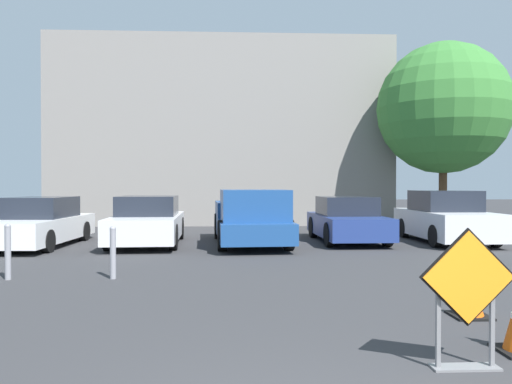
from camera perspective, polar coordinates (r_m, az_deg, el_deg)
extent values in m
plane|color=#333335|center=(12.68, -0.75, -7.17)|extent=(96.00, 96.00, 0.00)
cube|color=black|center=(5.17, 23.03, -8.92)|extent=(0.93, 0.03, 0.93)
cube|color=orange|center=(5.16, 23.10, -8.95)|extent=(0.88, 0.03, 0.88)
cube|color=slate|center=(5.43, 22.76, -17.99)|extent=(0.65, 0.20, 0.02)
cube|color=slate|center=(5.20, 20.09, -13.85)|extent=(0.04, 0.04, 0.89)
cube|color=slate|center=(5.42, 25.37, -13.27)|extent=(0.04, 0.04, 0.89)
cube|color=black|center=(7.40, 23.21, -12.85)|extent=(0.48, 0.48, 0.03)
cone|color=#EA590F|center=(7.34, 23.23, -10.64)|extent=(0.36, 0.36, 0.55)
cylinder|color=white|center=(7.32, 23.23, -9.71)|extent=(0.11, 0.11, 0.05)
cylinder|color=white|center=(7.34, 23.23, -10.73)|extent=(0.20, 0.20, 0.05)
cube|color=white|center=(15.66, -23.47, -3.90)|extent=(1.88, 4.67, 0.65)
cube|color=#1E232D|center=(15.72, -23.32, -1.60)|extent=(1.59, 2.17, 0.59)
cylinder|color=black|center=(14.05, -22.72, -5.21)|extent=(0.22, 0.61, 0.60)
cylinder|color=black|center=(16.73, -19.04, -4.24)|extent=(0.22, 0.61, 0.60)
cylinder|color=black|center=(17.29, -24.07, -4.10)|extent=(0.22, 0.61, 0.60)
cube|color=silver|center=(15.11, -12.28, -3.88)|extent=(2.06, 4.51, 0.67)
cube|color=#1E232D|center=(15.18, -12.23, -1.52)|extent=(1.74, 2.11, 0.57)
cylinder|color=black|center=(13.67, -9.40, -5.10)|extent=(0.23, 0.72, 0.71)
cylinder|color=black|center=(13.91, -16.55, -5.02)|extent=(0.23, 0.72, 0.71)
cylinder|color=black|center=(16.41, -8.66, -4.12)|extent=(0.23, 0.72, 0.71)
cylinder|color=black|center=(16.61, -14.64, -4.08)|extent=(0.23, 0.72, 0.71)
cube|color=navy|center=(14.92, -0.69, -4.03)|extent=(2.27, 5.31, 0.55)
cube|color=navy|center=(13.71, -0.21, -1.52)|extent=(1.92, 2.19, 0.85)
cube|color=navy|center=(17.11, -1.42, -1.74)|extent=(1.85, 0.22, 0.45)
cube|color=navy|center=(16.03, 2.23, -1.91)|extent=(0.26, 2.50, 0.45)
cube|color=navy|center=(15.86, -4.38, -1.94)|extent=(0.26, 2.50, 0.45)
cylinder|color=black|center=(13.50, 3.75, -4.91)|extent=(0.29, 0.84, 0.83)
cylinder|color=black|center=(13.31, -3.88, -5.00)|extent=(0.29, 0.84, 0.83)
cylinder|color=black|center=(16.57, 1.87, -3.86)|extent=(0.29, 0.84, 0.83)
cylinder|color=black|center=(16.42, -4.34, -3.90)|extent=(0.29, 0.84, 0.83)
cube|color=navy|center=(15.73, 10.38, -3.76)|extent=(1.89, 4.17, 0.64)
cube|color=#1E232D|center=(15.80, 10.29, -1.56)|extent=(1.64, 1.93, 0.57)
cylinder|color=black|center=(14.75, 14.76, -4.70)|extent=(0.21, 0.70, 0.70)
cylinder|color=black|center=(14.31, 8.35, -4.85)|extent=(0.21, 0.70, 0.70)
cylinder|color=black|center=(17.20, 12.06, -3.92)|extent=(0.21, 0.70, 0.70)
cylinder|color=black|center=(16.82, 6.54, -4.01)|extent=(0.21, 0.70, 0.70)
cube|color=silver|center=(16.50, 20.85, -3.39)|extent=(1.91, 4.36, 0.78)
cube|color=#1E232D|center=(16.57, 20.72, -0.93)|extent=(1.66, 2.01, 0.63)
cylinder|color=black|center=(15.68, 25.68, -4.54)|extent=(0.21, 0.64, 0.64)
cylinder|color=black|center=(14.96, 19.82, -4.76)|extent=(0.21, 0.64, 0.64)
cylinder|color=black|center=(18.09, 21.70, -3.82)|extent=(0.21, 0.64, 0.64)
cylinder|color=black|center=(17.47, 16.52, -3.96)|extent=(0.21, 0.64, 0.64)
cylinder|color=gray|center=(9.76, -16.04, -6.82)|extent=(0.11, 0.11, 0.93)
sphere|color=gray|center=(9.71, -16.05, -4.08)|extent=(0.12, 0.12, 0.12)
cylinder|color=gray|center=(10.37, -26.50, -6.27)|extent=(0.11, 0.11, 0.99)
sphere|color=gray|center=(10.32, -26.51, -3.55)|extent=(0.12, 0.12, 0.12)
cube|color=gray|center=(23.90, -3.82, 6.49)|extent=(15.09, 5.00, 8.26)
cylinder|color=#513823|center=(21.40, 20.58, -0.11)|extent=(0.32, 0.32, 2.88)
sphere|color=#387A33|center=(21.62, 20.62, 8.94)|extent=(5.24, 5.24, 5.24)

